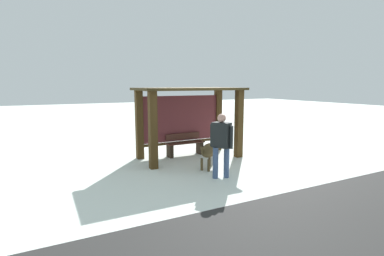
# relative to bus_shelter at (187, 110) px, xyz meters

# --- Properties ---
(ground_plane) EXTENTS (60.00, 60.00, 0.00)m
(ground_plane) POSITION_rel_bus_shelter_xyz_m (0.00, -0.19, -1.55)
(ground_plane) COLOR white
(bus_shelter) EXTENTS (3.37, 1.70, 2.26)m
(bus_shelter) POSITION_rel_bus_shelter_xyz_m (0.00, 0.00, 0.00)
(bus_shelter) COLOR #402C14
(bus_shelter) RESTS_ON ground
(bench_left_inside) EXTENTS (1.31, 0.39, 0.73)m
(bench_left_inside) POSITION_rel_bus_shelter_xyz_m (0.00, 0.18, -1.20)
(bench_left_inside) COLOR #4B2920
(bench_left_inside) RESTS_ON ground
(person_walking) EXTENTS (0.47, 0.61, 1.64)m
(person_walking) POSITION_rel_bus_shelter_xyz_m (-0.23, -2.40, -0.58)
(person_walking) COLOR black
(person_walking) RESTS_ON ground
(dog) EXTENTS (0.99, 0.76, 0.76)m
(dog) POSITION_rel_bus_shelter_xyz_m (-0.00, -1.51, -1.02)
(dog) COLOR #493A21
(dog) RESTS_ON ground
(road_strip) EXTENTS (36.00, 3.30, 0.01)m
(road_strip) POSITION_rel_bus_shelter_xyz_m (0.00, -5.60, -1.54)
(road_strip) COLOR #2D2C2C
(road_strip) RESTS_ON ground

